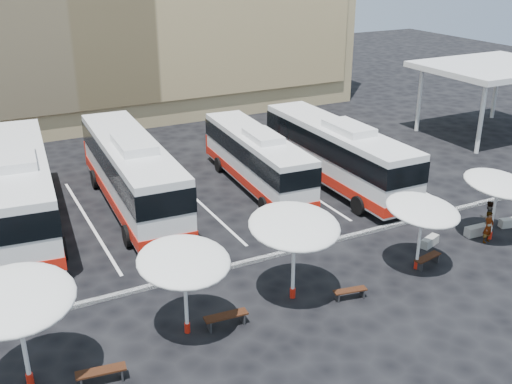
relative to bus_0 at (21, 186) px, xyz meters
name	(u,v)px	position (x,y,z in m)	size (l,w,h in m)	color
ground	(267,265)	(8.88, -9.12, -2.14)	(120.00, 120.00, 0.00)	black
service_canopy	(494,69)	(32.88, 0.88, 2.73)	(10.00, 8.00, 5.20)	white
curb_divider	(262,258)	(8.88, -8.62, -2.06)	(34.00, 0.25, 0.15)	black
bay_lines	(198,201)	(8.88, -1.12, -2.13)	(24.15, 12.00, 0.01)	white
bus_0	(21,186)	(0.00, 0.00, 0.00)	(4.03, 13.38, 4.18)	white
bus_1	(132,171)	(5.49, -0.32, -0.03)	(3.50, 13.14, 4.13)	white
bus_2	(256,157)	(12.76, -0.60, -0.34)	(3.12, 11.22, 3.52)	white
bus_3	(337,152)	(17.02, -2.50, -0.11)	(3.02, 12.50, 3.96)	white
sunshade_0	(16,299)	(-1.62, -12.49, 1.08)	(4.05, 4.09, 3.79)	white
sunshade_1	(184,262)	(3.91, -12.18, 0.80)	(3.69, 3.73, 3.46)	white
sunshade_2	(294,226)	(8.52, -11.93, 1.04)	(3.79, 3.83, 3.73)	white
sunshade_3	(423,210)	(14.52, -12.42, 0.66)	(4.13, 4.15, 3.29)	white
sunshade_4	(498,184)	(19.61, -11.83, 0.71)	(4.23, 4.25, 3.35)	white
wood_bench_0	(101,373)	(0.45, -13.45, -1.76)	(1.64, 0.65, 0.49)	black
wood_bench_1	(226,317)	(5.32, -12.50, -1.75)	(1.68, 0.57, 0.51)	black
wood_bench_2	(350,292)	(10.50, -13.07, -1.82)	(1.41, 0.61, 0.42)	black
wood_bench_3	(427,259)	(15.11, -12.45, -1.79)	(1.52, 0.68, 0.45)	black
conc_bench_0	(430,241)	(16.55, -11.04, -1.93)	(1.12, 0.37, 0.42)	gray
conc_bench_1	(477,231)	(19.36, -11.25, -1.90)	(1.26, 0.42, 0.47)	gray
conc_bench_2	(511,223)	(21.60, -11.33, -1.92)	(1.15, 0.38, 0.43)	gray
passenger_0	(488,227)	(19.22, -11.99, -1.35)	(0.57, 0.38, 1.57)	black
passenger_1	(488,217)	(20.03, -11.21, -1.32)	(0.79, 0.62, 1.63)	black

